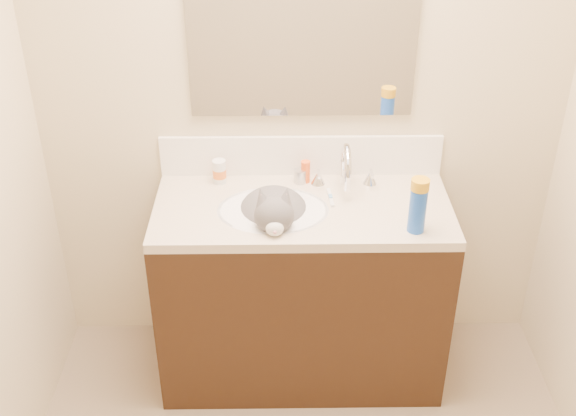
{
  "coord_description": "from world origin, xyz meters",
  "views": [
    {
      "loc": [
        -0.09,
        -1.5,
        2.37
      ],
      "look_at": [
        -0.06,
        0.92,
        0.88
      ],
      "focal_mm": 45.0,
      "sensor_mm": 36.0,
      "label": 1
    }
  ],
  "objects_px": {
    "spray_can": "(417,210)",
    "silver_jar": "(300,176)",
    "cat": "(274,216)",
    "faucet": "(346,170)",
    "amber_bottle": "(306,172)",
    "vanity_cabinet": "(302,294)",
    "pill_bottle": "(219,171)",
    "basin": "(273,224)"
  },
  "relations": [
    {
      "from": "spray_can",
      "to": "silver_jar",
      "type": "bearing_deg",
      "value": 138.7
    },
    {
      "from": "cat",
      "to": "spray_can",
      "type": "height_order",
      "value": "spray_can"
    },
    {
      "from": "faucet",
      "to": "amber_bottle",
      "type": "xyz_separation_m",
      "value": [
        -0.16,
        0.06,
        -0.04
      ]
    },
    {
      "from": "silver_jar",
      "to": "faucet",
      "type": "bearing_deg",
      "value": -15.98
    },
    {
      "from": "vanity_cabinet",
      "to": "pill_bottle",
      "type": "xyz_separation_m",
      "value": [
        -0.35,
        0.2,
        0.5
      ]
    },
    {
      "from": "vanity_cabinet",
      "to": "pill_bottle",
      "type": "bearing_deg",
      "value": 150.46
    },
    {
      "from": "faucet",
      "to": "spray_can",
      "type": "relative_size",
      "value": 1.57
    },
    {
      "from": "vanity_cabinet",
      "to": "silver_jar",
      "type": "xyz_separation_m",
      "value": [
        -0.0,
        0.19,
        0.48
      ]
    },
    {
      "from": "cat",
      "to": "silver_jar",
      "type": "bearing_deg",
      "value": 62.1
    },
    {
      "from": "basin",
      "to": "vanity_cabinet",
      "type": "bearing_deg",
      "value": 14.04
    },
    {
      "from": "pill_bottle",
      "to": "cat",
      "type": "bearing_deg",
      "value": -44.81
    },
    {
      "from": "pill_bottle",
      "to": "spray_can",
      "type": "bearing_deg",
      "value": -26.42
    },
    {
      "from": "basin",
      "to": "silver_jar",
      "type": "xyz_separation_m",
      "value": [
        0.12,
        0.22,
        0.1
      ]
    },
    {
      "from": "vanity_cabinet",
      "to": "pill_bottle",
      "type": "distance_m",
      "value": 0.64
    },
    {
      "from": "pill_bottle",
      "to": "spray_can",
      "type": "xyz_separation_m",
      "value": [
        0.77,
        -0.38,
        0.04
      ]
    },
    {
      "from": "pill_bottle",
      "to": "basin",
      "type": "bearing_deg",
      "value": -45.01
    },
    {
      "from": "pill_bottle",
      "to": "silver_jar",
      "type": "bearing_deg",
      "value": -1.01
    },
    {
      "from": "spray_can",
      "to": "cat",
      "type": "bearing_deg",
      "value": 164.13
    },
    {
      "from": "basin",
      "to": "amber_bottle",
      "type": "xyz_separation_m",
      "value": [
        0.14,
        0.23,
        0.12
      ]
    },
    {
      "from": "basin",
      "to": "pill_bottle",
      "type": "distance_m",
      "value": 0.34
    },
    {
      "from": "vanity_cabinet",
      "to": "basin",
      "type": "bearing_deg",
      "value": -165.96
    },
    {
      "from": "vanity_cabinet",
      "to": "spray_can",
      "type": "bearing_deg",
      "value": -23.74
    },
    {
      "from": "basin",
      "to": "amber_bottle",
      "type": "relative_size",
      "value": 4.65
    },
    {
      "from": "spray_can",
      "to": "basin",
      "type": "bearing_deg",
      "value": 163.96
    },
    {
      "from": "vanity_cabinet",
      "to": "spray_can",
      "type": "relative_size",
      "value": 6.73
    },
    {
      "from": "silver_jar",
      "to": "amber_bottle",
      "type": "bearing_deg",
      "value": 16.01
    },
    {
      "from": "vanity_cabinet",
      "to": "amber_bottle",
      "type": "relative_size",
      "value": 12.39
    },
    {
      "from": "faucet",
      "to": "spray_can",
      "type": "bearing_deg",
      "value": -53.02
    },
    {
      "from": "pill_bottle",
      "to": "amber_bottle",
      "type": "relative_size",
      "value": 1.07
    },
    {
      "from": "vanity_cabinet",
      "to": "amber_bottle",
      "type": "xyz_separation_m",
      "value": [
        0.02,
        0.2,
        0.5
      ]
    },
    {
      "from": "basin",
      "to": "faucet",
      "type": "relative_size",
      "value": 1.61
    },
    {
      "from": "faucet",
      "to": "pill_bottle",
      "type": "relative_size",
      "value": 2.71
    },
    {
      "from": "basin",
      "to": "spray_can",
      "type": "relative_size",
      "value": 2.52
    },
    {
      "from": "vanity_cabinet",
      "to": "silver_jar",
      "type": "relative_size",
      "value": 19.61
    },
    {
      "from": "pill_bottle",
      "to": "silver_jar",
      "type": "height_order",
      "value": "pill_bottle"
    },
    {
      "from": "amber_bottle",
      "to": "vanity_cabinet",
      "type": "bearing_deg",
      "value": -95.03
    },
    {
      "from": "vanity_cabinet",
      "to": "amber_bottle",
      "type": "height_order",
      "value": "amber_bottle"
    },
    {
      "from": "amber_bottle",
      "to": "spray_can",
      "type": "bearing_deg",
      "value": -43.3
    },
    {
      "from": "pill_bottle",
      "to": "silver_jar",
      "type": "relative_size",
      "value": 1.69
    },
    {
      "from": "amber_bottle",
      "to": "spray_can",
      "type": "xyz_separation_m",
      "value": [
        0.41,
        -0.38,
        0.04
      ]
    },
    {
      "from": "faucet",
      "to": "cat",
      "type": "relative_size",
      "value": 0.67
    },
    {
      "from": "vanity_cabinet",
      "to": "basin",
      "type": "distance_m",
      "value": 0.4
    }
  ]
}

